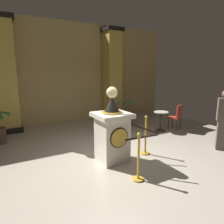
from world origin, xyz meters
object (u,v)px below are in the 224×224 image
at_px(pedestal_clock, 112,132).
at_px(potted_palm_right, 126,117).
at_px(stanchion_far, 145,141).
at_px(stanchion_near, 138,164).
at_px(cafe_chair_red, 177,115).
at_px(bystander_guest, 224,119).
at_px(cafe_table, 161,119).

height_order(pedestal_clock, potted_palm_right, pedestal_clock).
bearing_deg(stanchion_far, stanchion_near, -134.61).
bearing_deg(cafe_chair_red, pedestal_clock, -161.89).
distance_m(pedestal_clock, stanchion_near, 1.12).
bearing_deg(stanchion_far, bystander_guest, -21.71).
bearing_deg(potted_palm_right, cafe_chair_red, -54.43).
xyz_separation_m(stanchion_near, cafe_chair_red, (3.39, 2.17, 0.23)).
relative_size(bystander_guest, cafe_table, 2.31).
height_order(stanchion_far, bystander_guest, bystander_guest).
bearing_deg(stanchion_far, cafe_chair_red, 26.13).
relative_size(stanchion_far, bystander_guest, 0.62).
distance_m(cafe_table, cafe_chair_red, 0.62).
bearing_deg(potted_palm_right, stanchion_far, -113.51).
distance_m(stanchion_near, cafe_chair_red, 4.03).
bearing_deg(pedestal_clock, stanchion_near, -89.62).
xyz_separation_m(stanchion_near, bystander_guest, (3.01, 0.16, 0.55)).
relative_size(pedestal_clock, potted_palm_right, 1.62).
bearing_deg(bystander_guest, stanchion_near, -176.94).
relative_size(stanchion_near, stanchion_far, 0.95).
bearing_deg(bystander_guest, pedestal_clock, 163.50).
xyz_separation_m(potted_palm_right, cafe_table, (0.61, -1.44, 0.15)).
height_order(potted_palm_right, bystander_guest, bystander_guest).
relative_size(stanchion_far, cafe_chair_red, 1.09).
xyz_separation_m(pedestal_clock, bystander_guest, (3.02, -0.89, 0.17)).
relative_size(stanchion_near, potted_palm_right, 0.89).
xyz_separation_m(pedestal_clock, cafe_chair_red, (3.39, 1.11, -0.15)).
distance_m(bystander_guest, cafe_chair_red, 2.06).
relative_size(pedestal_clock, stanchion_near, 1.82).
bearing_deg(stanchion_near, potted_palm_right, 60.06).
height_order(stanchion_near, cafe_table, stanchion_near).
height_order(potted_palm_right, cafe_chair_red, potted_palm_right).
height_order(stanchion_far, potted_palm_right, potted_palm_right).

